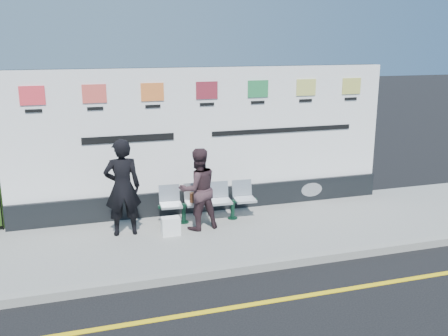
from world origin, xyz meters
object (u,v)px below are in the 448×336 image
at_px(billboard, 206,150).
at_px(bench, 208,211).
at_px(woman_left, 123,187).
at_px(woman_right, 198,189).

xyz_separation_m(billboard, bench, (-0.15, -0.68, -1.09)).
distance_m(woman_left, woman_right, 1.41).
relative_size(bench, woman_left, 1.05).
bearing_deg(bench, woman_right, -126.63).
xyz_separation_m(bench, woman_left, (-1.69, -0.23, 0.70)).
distance_m(billboard, woman_left, 2.09).
height_order(billboard, woman_left, billboard).
xyz_separation_m(woman_left, woman_right, (1.40, -0.12, -0.12)).
xyz_separation_m(billboard, woman_left, (-1.84, -0.91, -0.39)).
bearing_deg(woman_right, bench, -139.79).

